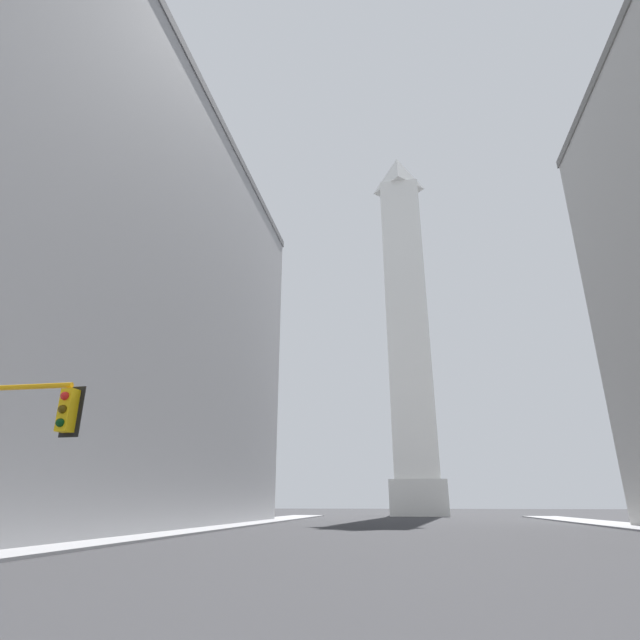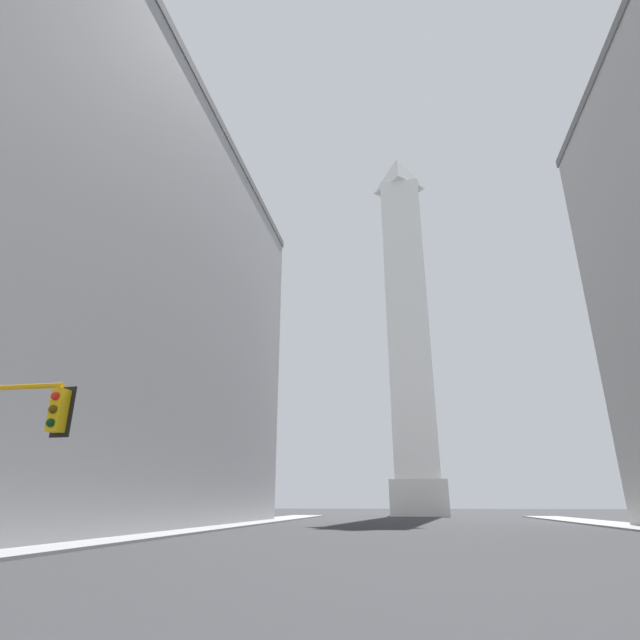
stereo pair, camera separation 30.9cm
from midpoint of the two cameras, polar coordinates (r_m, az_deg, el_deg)
sidewalk_left at (r=36.96m, az=-18.27°, el=-22.18°), size 5.00×103.43×0.15m
building_left at (r=49.15m, az=-28.08°, el=3.14°), size 25.70×58.55×38.85m
obelisk at (r=93.57m, az=10.05°, el=-0.11°), size 9.15×9.15×69.95m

